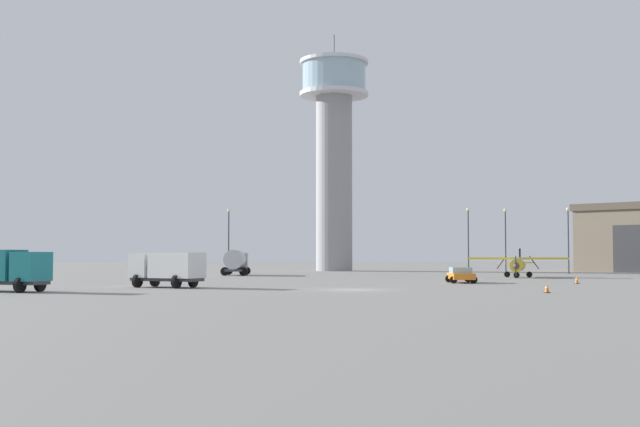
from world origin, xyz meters
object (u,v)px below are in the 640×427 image
at_px(truck_fuel_tanker_silver, 236,261).
at_px(traffic_cone_near_left, 577,280).
at_px(light_post_east, 229,235).
at_px(traffic_cone_near_right, 547,288).
at_px(airplane_yellow, 518,264).
at_px(car_orange, 461,274).
at_px(light_post_centre, 468,234).
at_px(truck_box_white, 167,267).
at_px(light_post_west, 505,235).
at_px(light_post_north, 568,234).
at_px(truck_box_teal, 3,268).
at_px(control_tower, 334,141).

relative_size(truck_fuel_tanker_silver, traffic_cone_near_left, 8.21).
relative_size(light_post_east, traffic_cone_near_right, 13.58).
height_order(airplane_yellow, light_post_east, light_post_east).
height_order(car_orange, traffic_cone_near_left, car_orange).
height_order(airplane_yellow, truck_fuel_tanker_silver, airplane_yellow).
bearing_deg(light_post_centre, light_post_east, -175.58).
xyz_separation_m(truck_box_white, traffic_cone_near_left, (33.80, 6.54, -1.20)).
xyz_separation_m(light_post_west, light_post_centre, (-4.76, 1.11, 0.07)).
xyz_separation_m(airplane_yellow, car_orange, (-9.68, -15.85, -0.73)).
xyz_separation_m(light_post_north, traffic_cone_near_right, (-18.85, -49.30, -4.77)).
bearing_deg(light_post_centre, truck_fuel_tanker_silver, -159.82).
distance_m(light_post_north, traffic_cone_near_right, 52.99).
bearing_deg(light_post_east, traffic_cone_near_left, -48.74).
relative_size(truck_fuel_tanker_silver, light_post_centre, 0.66).
height_order(light_post_east, traffic_cone_near_left, light_post_east).
height_order(truck_box_teal, light_post_east, light_post_east).
bearing_deg(airplane_yellow, traffic_cone_near_right, 6.51).
distance_m(control_tower, light_post_north, 37.85).
bearing_deg(traffic_cone_near_right, traffic_cone_near_left, 63.93).
xyz_separation_m(truck_box_teal, light_post_east, (11.47, 49.71, 3.41)).
height_order(light_post_north, light_post_centre, light_post_centre).
bearing_deg(light_post_west, traffic_cone_near_right, -102.55).
xyz_separation_m(control_tower, truck_box_white, (-16.04, -59.73, -18.08)).
xyz_separation_m(truck_fuel_tanker_silver, light_post_centre, (30.50, 11.21, 3.52)).
xyz_separation_m(airplane_yellow, traffic_cone_near_right, (-7.94, -34.14, -1.17)).
distance_m(car_orange, light_post_west, 38.60).
distance_m(control_tower, car_orange, 54.69).
xyz_separation_m(truck_box_white, light_post_east, (1.36, 43.51, 3.48)).
bearing_deg(light_post_north, light_post_east, 175.51).
bearing_deg(traffic_cone_near_left, airplane_yellow, 89.26).
bearing_deg(traffic_cone_near_right, light_post_north, 69.07).
xyz_separation_m(truck_fuel_tanker_silver, truck_box_teal, (-12.97, -40.97, -0.07)).
distance_m(car_orange, traffic_cone_near_left, 9.79).
xyz_separation_m(control_tower, traffic_cone_near_right, (10.05, -68.94, -19.32)).
relative_size(light_post_west, light_post_north, 1.01).
distance_m(truck_box_teal, light_post_north, 72.00).
relative_size(truck_box_teal, traffic_cone_near_left, 9.54).
distance_m(truck_box_white, light_post_west, 58.99).
bearing_deg(airplane_yellow, truck_box_white, -34.17).
relative_size(light_post_north, traffic_cone_near_right, 13.72).
relative_size(airplane_yellow, traffic_cone_near_right, 17.03).
bearing_deg(truck_fuel_tanker_silver, airplane_yellow, -104.97).
height_order(truck_box_white, car_orange, truck_box_white).
xyz_separation_m(light_post_north, traffic_cone_near_left, (-11.14, -33.54, -4.73)).
xyz_separation_m(truck_fuel_tanker_silver, light_post_west, (35.26, 10.10, 3.44)).
height_order(control_tower, light_post_north, control_tower).
relative_size(airplane_yellow, traffic_cone_near_left, 15.10).
bearing_deg(truck_box_white, car_orange, -130.18).
bearing_deg(light_post_centre, light_post_north, -26.99).
distance_m(truck_box_white, light_post_centre, 56.93).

